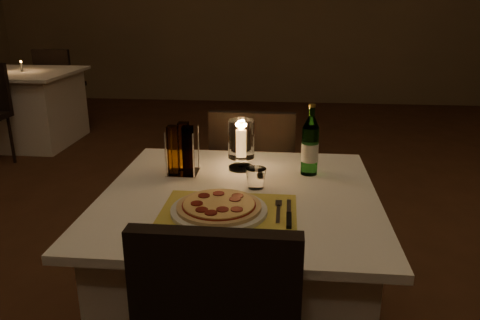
# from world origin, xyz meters

# --- Properties ---
(main_table) EXTENTS (1.00, 1.00, 0.74)m
(main_table) POSITION_xyz_m (-0.00, -0.24, 0.37)
(main_table) COLOR white
(main_table) RESTS_ON ground
(chair_far) EXTENTS (0.42, 0.42, 0.90)m
(chair_far) POSITION_xyz_m (-0.00, 0.47, 0.55)
(chair_far) COLOR black
(chair_far) RESTS_ON ground
(placemat) EXTENTS (0.45, 0.34, 0.00)m
(placemat) POSITION_xyz_m (-0.02, -0.42, 0.74)
(placemat) COLOR gold
(placemat) RESTS_ON main_table
(plate) EXTENTS (0.32, 0.32, 0.01)m
(plate) POSITION_xyz_m (-0.05, -0.42, 0.75)
(plate) COLOR white
(plate) RESTS_ON placemat
(pizza) EXTENTS (0.28, 0.28, 0.02)m
(pizza) POSITION_xyz_m (-0.05, -0.42, 0.77)
(pizza) COLOR #D8B77F
(pizza) RESTS_ON plate
(fork) EXTENTS (0.02, 0.18, 0.00)m
(fork) POSITION_xyz_m (0.14, -0.39, 0.75)
(fork) COLOR silver
(fork) RESTS_ON placemat
(knife) EXTENTS (0.02, 0.22, 0.01)m
(knife) POSITION_xyz_m (0.18, -0.45, 0.75)
(knife) COLOR black
(knife) RESTS_ON placemat
(tumbler) EXTENTS (0.08, 0.08, 0.08)m
(tumbler) POSITION_xyz_m (0.05, -0.19, 0.78)
(tumbler) COLOR white
(tumbler) RESTS_ON main_table
(water_bottle) EXTENTS (0.07, 0.07, 0.29)m
(water_bottle) POSITION_xyz_m (0.26, -0.01, 0.86)
(water_bottle) COLOR #57A259
(water_bottle) RESTS_ON main_table
(hurricane_candle) EXTENTS (0.11, 0.11, 0.21)m
(hurricane_candle) POSITION_xyz_m (-0.02, 0.02, 0.86)
(hurricane_candle) COLOR white
(hurricane_candle) RESTS_ON main_table
(cruet_caddy) EXTENTS (0.12, 0.12, 0.21)m
(cruet_caddy) POSITION_xyz_m (-0.25, -0.07, 0.84)
(cruet_caddy) COLOR white
(cruet_caddy) RESTS_ON main_table
(neighbor_table_left) EXTENTS (1.00, 1.00, 0.74)m
(neighbor_table_left) POSITION_xyz_m (-2.47, 2.65, 0.37)
(neighbor_table_left) COLOR white
(neighbor_table_left) RESTS_ON ground
(neighbor_chair_lb) EXTENTS (0.42, 0.42, 0.90)m
(neighbor_chair_lb) POSITION_xyz_m (-2.47, 3.37, 0.55)
(neighbor_chair_lb) COLOR black
(neighbor_chair_lb) RESTS_ON ground
(neighbor_candle_left) EXTENTS (0.03, 0.03, 0.11)m
(neighbor_candle_left) POSITION_xyz_m (-2.47, 2.65, 0.79)
(neighbor_candle_left) COLOR white
(neighbor_candle_left) RESTS_ON neighbor_table_left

